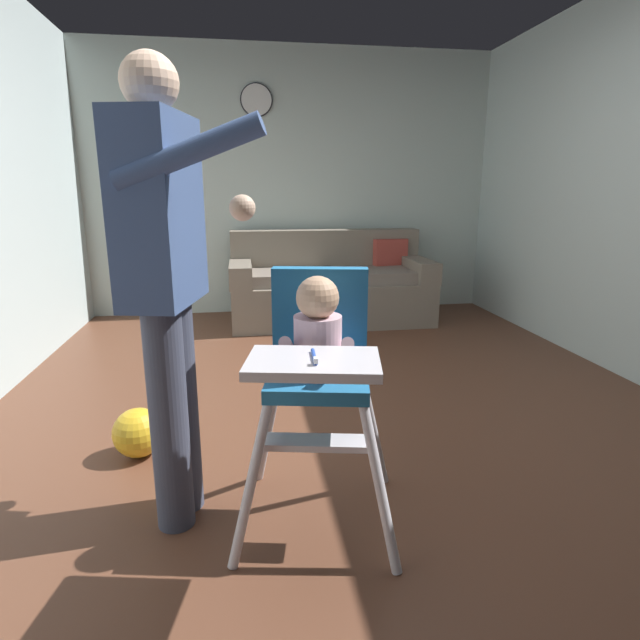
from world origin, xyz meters
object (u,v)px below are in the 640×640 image
adult_standing (166,277)px  wall_clock (256,100)px  couch (330,287)px  high_chair (318,353)px  toy_ball (138,433)px

adult_standing → wall_clock: bearing=94.7°
couch → high_chair: high_chair is taller
high_chair → wall_clock: 3.86m
high_chair → toy_ball: (-0.78, 0.62, -0.56)m
couch → wall_clock: 1.93m
couch → wall_clock: (-0.65, 0.48, 1.75)m
adult_standing → toy_ball: 1.01m
high_chair → couch: bearing=-179.4°
high_chair → wall_clock: wall_clock is taller
couch → wall_clock: size_ratio=6.10×
couch → high_chair: 3.19m
toy_ball → adult_standing: bearing=-63.0°
high_chair → wall_clock: (-0.06, 3.59, 1.40)m
couch → high_chair: bearing=-10.6°
high_chair → wall_clock: bearing=-167.7°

